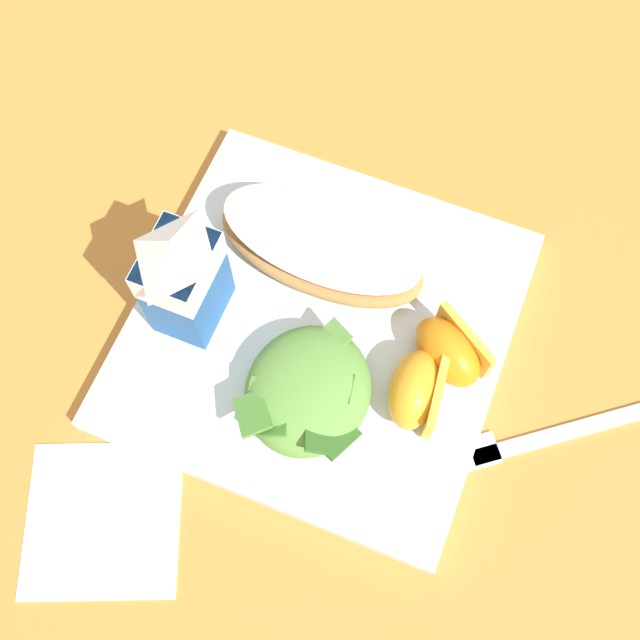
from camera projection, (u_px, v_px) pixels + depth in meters
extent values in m
plane|color=#C67A33|center=(320.00, 333.00, 0.60)|extent=(3.00, 3.00, 0.00)
cube|color=silver|center=(320.00, 329.00, 0.59)|extent=(0.28, 0.28, 0.02)
ellipsoid|color=#B77F42|center=(321.00, 248.00, 0.59)|extent=(0.09, 0.17, 0.03)
ellipsoid|color=maroon|center=(321.00, 242.00, 0.58)|extent=(0.08, 0.16, 0.01)
ellipsoid|color=beige|center=(321.00, 238.00, 0.58)|extent=(0.08, 0.17, 0.01)
ellipsoid|color=#5B8E3D|center=(308.00, 390.00, 0.54)|extent=(0.10, 0.09, 0.04)
cube|color=#336023|center=(320.00, 434.00, 0.52)|extent=(0.03, 0.03, 0.02)
cube|color=#336023|center=(330.00, 386.00, 0.53)|extent=(0.03, 0.04, 0.01)
cube|color=#4C8433|center=(252.00, 413.00, 0.52)|extent=(0.04, 0.04, 0.02)
cube|color=#336023|center=(336.00, 437.00, 0.52)|extent=(0.04, 0.03, 0.02)
cube|color=#5B8E3D|center=(328.00, 342.00, 0.55)|extent=(0.04, 0.03, 0.02)
cube|color=#4C8433|center=(261.00, 401.00, 0.53)|extent=(0.03, 0.03, 0.02)
cube|color=#3D7028|center=(279.00, 417.00, 0.53)|extent=(0.04, 0.03, 0.02)
cube|color=#23569E|center=(186.00, 284.00, 0.55)|extent=(0.06, 0.04, 0.09)
cube|color=white|center=(178.00, 265.00, 0.52)|extent=(0.06, 0.04, 0.03)
pyramid|color=white|center=(172.00, 249.00, 0.50)|extent=(0.06, 0.04, 0.02)
ellipsoid|color=orange|center=(414.00, 389.00, 0.54)|extent=(0.06, 0.04, 0.04)
cube|color=gold|center=(436.00, 395.00, 0.54)|extent=(0.06, 0.01, 0.03)
ellipsoid|color=orange|center=(447.00, 352.00, 0.56)|extent=(0.06, 0.07, 0.04)
cube|color=gold|center=(464.00, 340.00, 0.56)|extent=(0.04, 0.05, 0.03)
cube|color=white|center=(103.00, 519.00, 0.54)|extent=(0.14, 0.14, 0.00)
cube|color=silver|center=(582.00, 423.00, 0.57)|extent=(0.11, 0.14, 0.01)
cube|color=silver|center=(475.00, 453.00, 0.56)|extent=(0.04, 0.04, 0.01)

